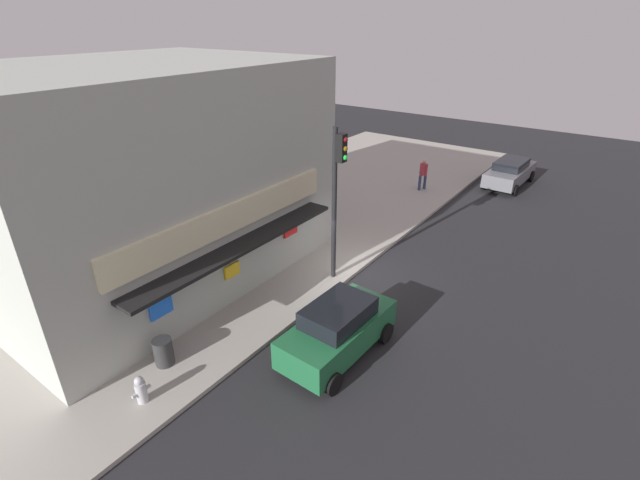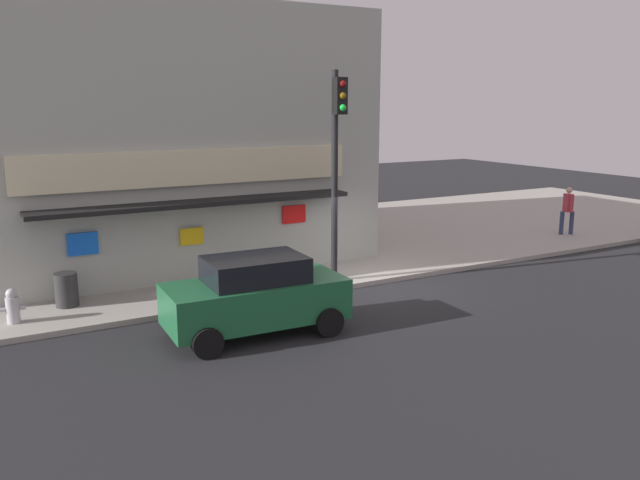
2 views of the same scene
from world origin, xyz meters
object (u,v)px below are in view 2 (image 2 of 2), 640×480
(parked_car_green, at_px, (256,295))
(traffic_light, at_px, (337,150))
(pedestrian, at_px, (568,209))
(fire_hydrant, at_px, (13,306))
(trash_can, at_px, (66,290))

(parked_car_green, bearing_deg, traffic_light, 35.02)
(parked_car_green, bearing_deg, pedestrian, 14.93)
(fire_hydrant, xyz_separation_m, parked_car_green, (4.64, -2.97, 0.37))
(traffic_light, distance_m, parked_car_green, 5.11)
(pedestrian, bearing_deg, trash_can, -179.52)
(traffic_light, xyz_separation_m, fire_hydrant, (-8.10, 0.55, -3.25))
(fire_hydrant, relative_size, parked_car_green, 0.20)
(traffic_light, bearing_deg, fire_hydrant, 176.12)
(fire_hydrant, distance_m, pedestrian, 19.08)
(fire_hydrant, distance_m, parked_car_green, 5.52)
(pedestrian, bearing_deg, parked_car_green, -165.07)
(fire_hydrant, bearing_deg, trash_can, 30.13)
(traffic_light, height_order, parked_car_green, traffic_light)
(traffic_light, bearing_deg, trash_can, 169.53)
(traffic_light, distance_m, pedestrian, 11.36)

